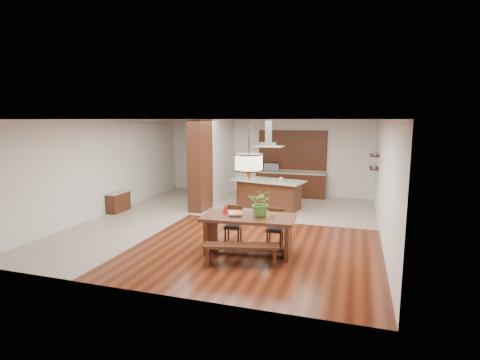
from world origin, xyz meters
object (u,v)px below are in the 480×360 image
(dining_chair_left, at_px, (233,225))
(fruit_bowl, at_px, (235,214))
(microwave, at_px, (271,167))
(range_hood, at_px, (269,133))
(island_cup, at_px, (281,179))
(dining_bench, at_px, (241,255))
(kitchen_island, at_px, (268,194))
(hallway_console, at_px, (118,202))
(dining_chair_right, at_px, (275,228))
(pendant_lantern, at_px, (249,151))
(foliage_plant, at_px, (261,203))
(dining_table, at_px, (249,226))

(dining_chair_left, relative_size, fruit_bowl, 2.91)
(microwave, bearing_deg, dining_chair_left, -102.24)
(range_hood, relative_size, island_cup, 6.89)
(dining_bench, bearing_deg, range_hood, 96.81)
(dining_chair_left, distance_m, fruit_bowl, 0.82)
(kitchen_island, distance_m, island_cup, 0.67)
(hallway_console, xyz_separation_m, island_cup, (4.86, 1.83, 0.69))
(dining_chair_left, relative_size, island_cup, 6.67)
(kitchen_island, height_order, range_hood, range_hood)
(dining_chair_right, bearing_deg, fruit_bowl, -137.90)
(hallway_console, distance_m, microwave, 5.76)
(pendant_lantern, height_order, microwave, pendant_lantern)
(hallway_console, height_order, foliage_plant, foliage_plant)
(hallway_console, height_order, microwave, microwave)
(hallway_console, xyz_separation_m, microwave, (4.03, 4.03, 0.79))
(hallway_console, xyz_separation_m, range_hood, (4.44, 1.89, 2.15))
(dining_chair_right, relative_size, kitchen_island, 0.34)
(dining_chair_right, bearing_deg, foliage_plant, -109.84)
(dining_chair_right, relative_size, range_hood, 0.94)
(microwave, bearing_deg, range_hood, -95.42)
(hallway_console, distance_m, fruit_bowl, 5.30)
(pendant_lantern, distance_m, microwave, 6.54)
(foliage_plant, bearing_deg, hallway_console, 156.47)
(kitchen_island, height_order, microwave, microwave)
(range_hood, bearing_deg, dining_chair_left, -90.10)
(island_cup, bearing_deg, pendant_lantern, -88.44)
(hallway_console, bearing_deg, fruit_bowl, -27.18)
(dining_bench, distance_m, island_cup, 4.96)
(island_cup, bearing_deg, dining_table, -88.44)
(dining_bench, relative_size, foliage_plant, 2.55)
(fruit_bowl, relative_size, range_hood, 0.33)
(dining_bench, bearing_deg, pendant_lantern, 94.27)
(dining_bench, distance_m, dining_chair_right, 1.44)
(dining_table, bearing_deg, pendant_lantern, 180.00)
(dining_chair_right, distance_m, fruit_bowl, 1.12)
(dining_table, bearing_deg, dining_chair_right, 54.98)
(dining_table, bearing_deg, range_hood, 97.23)
(kitchen_island, bearing_deg, range_hood, 102.16)
(dining_bench, height_order, dining_chair_left, dining_chair_left)
(dining_table, bearing_deg, microwave, 98.43)
(dining_table, xyz_separation_m, pendant_lantern, (-0.00, 0.00, 1.63))
(hallway_console, height_order, island_cup, island_cup)
(island_cup, distance_m, microwave, 2.35)
(dining_bench, height_order, dining_chair_right, dining_chair_right)
(dining_bench, bearing_deg, island_cup, 91.96)
(hallway_console, bearing_deg, pendant_lantern, -25.15)
(hallway_console, distance_m, dining_bench, 5.89)
(microwave, bearing_deg, island_cup, -85.50)
(dining_table, bearing_deg, dining_bench, -85.73)
(dining_chair_right, relative_size, fruit_bowl, 2.83)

